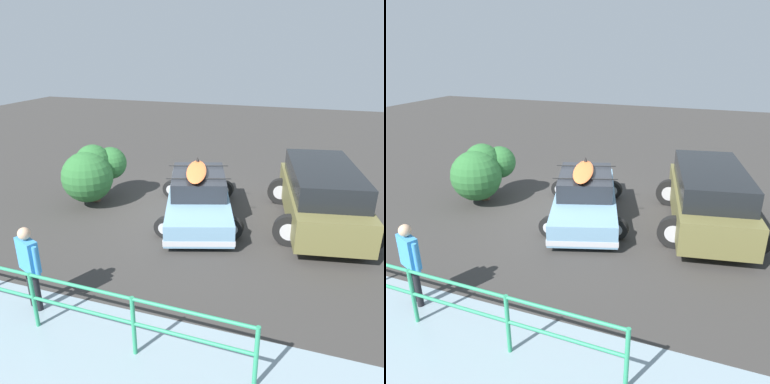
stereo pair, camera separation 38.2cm
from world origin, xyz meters
TOP-DOWN VIEW (x-y plane):
  - ground_plane at (0.00, 0.00)m, footprint 44.00×44.00m
  - sedan_car at (-0.35, 0.04)m, footprint 3.07×4.82m
  - suv_car at (-3.70, -0.42)m, footprint 3.10×4.83m
  - person_bystander at (1.31, 5.04)m, footprint 0.61×0.36m
  - railing_fence at (0.95, 5.46)m, footprint 7.79×0.24m
  - bush_near_left at (3.01, 0.13)m, footprint 1.63×2.27m

SIDE VIEW (x-z plane):
  - ground_plane at x=0.00m, z-range -0.02..0.00m
  - sedan_car at x=-0.35m, z-range -0.18..1.35m
  - railing_fence at x=0.95m, z-range 0.18..1.28m
  - suv_car at x=-3.70m, z-range 0.04..1.72m
  - person_bystander at x=1.31m, z-range 0.17..1.86m
  - bush_near_left at x=3.01m, z-range 0.14..1.97m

